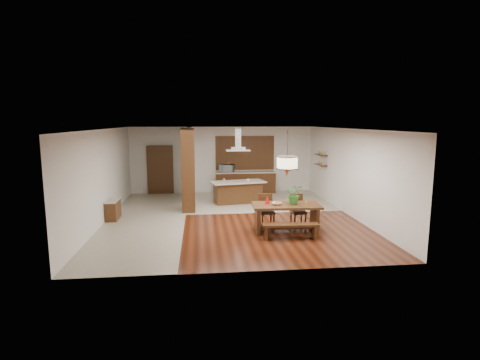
{
  "coord_description": "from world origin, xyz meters",
  "views": [
    {
      "loc": [
        -1.01,
        -11.95,
        3.16
      ],
      "look_at": [
        0.3,
        0.0,
        1.25
      ],
      "focal_mm": 28.0,
      "sensor_mm": 36.0,
      "label": 1
    }
  ],
  "objects": [
    {
      "name": "tile_kitchen",
      "position": [
        1.25,
        2.5,
        0.01
      ],
      "size": [
        5.5,
        4.0,
        0.01
      ],
      "primitive_type": "cube",
      "color": "#B0A793",
      "rests_on": "ground"
    },
    {
      "name": "island_cup",
      "position": [
        0.83,
        2.09,
        0.9
      ],
      "size": [
        0.16,
        0.16,
        0.1
      ],
      "primitive_type": "imported",
      "rotation": [
        0.0,
        0.0,
        0.35
      ],
      "color": "silver",
      "rests_on": "kitchen_island"
    },
    {
      "name": "microwave",
      "position": [
        0.17,
        4.18,
        1.12
      ],
      "size": [
        0.7,
        0.58,
        0.33
      ],
      "primitive_type": "imported",
      "rotation": [
        0.0,
        0.0,
        -0.33
      ],
      "color": "silver",
      "rests_on": "rear_counter"
    },
    {
      "name": "partition_pier",
      "position": [
        -1.4,
        1.2,
        1.45
      ],
      "size": [
        0.45,
        1.0,
        2.9
      ],
      "primitive_type": "cube",
      "color": "#321D0E",
      "rests_on": "ground"
    },
    {
      "name": "range_hood",
      "position": [
        0.46,
        2.2,
        2.46
      ],
      "size": [
        0.9,
        0.55,
        0.87
      ],
      "primitive_type": null,
      "color": "silver",
      "rests_on": "room_shell"
    },
    {
      "name": "kitchen_island",
      "position": [
        0.46,
        2.2,
        0.44
      ],
      "size": [
        2.2,
        1.29,
        0.85
      ],
      "rotation": [
        0.0,
        0.0,
        0.2
      ],
      "color": "#321D0E",
      "rests_on": "ground"
    },
    {
      "name": "dining_chair_left",
      "position": [
        0.99,
        -1.12,
        0.48
      ],
      "size": [
        0.46,
        0.46,
        0.97
      ],
      "primitive_type": null,
      "rotation": [
        0.0,
        0.0,
        0.07
      ],
      "color": "#321D0E",
      "rests_on": "ground"
    },
    {
      "name": "dining_bench",
      "position": [
        1.4,
        -2.43,
        0.21
      ],
      "size": [
        1.52,
        0.41,
        0.42
      ],
      "primitive_type": null,
      "rotation": [
        0.0,
        0.0,
        -0.06
      ],
      "color": "#321D0E",
      "rests_on": "ground"
    },
    {
      "name": "fruit_bowl",
      "position": [
        1.16,
        -1.77,
        0.83
      ],
      "size": [
        0.32,
        0.32,
        0.06
      ],
      "primitive_type": "imported",
      "rotation": [
        0.0,
        0.0,
        -0.28
      ],
      "color": "beige",
      "rests_on": "dining_table"
    },
    {
      "name": "dining_table",
      "position": [
        1.44,
        -1.73,
        0.59
      ],
      "size": [
        1.97,
        1.06,
        0.8
      ],
      "rotation": [
        0.0,
        0.0,
        -0.05
      ],
      "color": "#321D0E",
      "rests_on": "ground"
    },
    {
      "name": "foliage_plant",
      "position": [
        1.68,
        -1.68,
        1.07
      ],
      "size": [
        0.55,
        0.49,
        0.55
      ],
      "primitive_type": "imported",
      "rotation": [
        0.0,
        0.0,
        -0.14
      ],
      "color": "#2E7527",
      "rests_on": "dining_table"
    },
    {
      "name": "dining_chair_right",
      "position": [
        1.95,
        -1.17,
        0.47
      ],
      "size": [
        0.46,
        0.46,
        0.95
      ],
      "primitive_type": null,
      "rotation": [
        0.0,
        0.0,
        0.11
      ],
      "color": "#321D0E",
      "rests_on": "ground"
    },
    {
      "name": "shelf_upper",
      "position": [
        3.87,
        2.6,
        1.8
      ],
      "size": [
        0.26,
        0.9,
        0.04
      ],
      "primitive_type": "cube",
      "color": "#321D0E",
      "rests_on": "room_shell"
    },
    {
      "name": "rear_counter",
      "position": [
        1.0,
        4.2,
        0.48
      ],
      "size": [
        2.6,
        0.62,
        0.95
      ],
      "color": "#321D0E",
      "rests_on": "ground"
    },
    {
      "name": "pendant_lantern",
      "position": [
        1.44,
        -1.73,
        2.25
      ],
      "size": [
        0.64,
        0.64,
        1.31
      ],
      "primitive_type": null,
      "color": "beige",
      "rests_on": "room_shell"
    },
    {
      "name": "kitchen_window",
      "position": [
        1.0,
        4.46,
        1.75
      ],
      "size": [
        2.6,
        0.08,
        1.5
      ],
      "primitive_type": "cube",
      "color": "#9A662E",
      "rests_on": "room_shell"
    },
    {
      "name": "hallway_doorway",
      "position": [
        -2.7,
        4.4,
        1.05
      ],
      "size": [
        1.1,
        0.2,
        2.1
      ],
      "primitive_type": "cube",
      "color": "#321D0E",
      "rests_on": "ground"
    },
    {
      "name": "partition_stub",
      "position": [
        -1.4,
        3.3,
        1.45
      ],
      "size": [
        0.18,
        2.4,
        2.9
      ],
      "primitive_type": "cube",
      "color": "silver",
      "rests_on": "ground"
    },
    {
      "name": "tile_hallway",
      "position": [
        -2.75,
        0.0,
        0.01
      ],
      "size": [
        2.5,
        9.0,
        0.01
      ],
      "primitive_type": "cube",
      "color": "#B0A793",
      "rests_on": "ground"
    },
    {
      "name": "gold_ornament",
      "position": [
        1.95,
        -1.86,
        0.85
      ],
      "size": [
        0.09,
        0.09,
        0.11
      ],
      "primitive_type": "cylinder",
      "rotation": [
        0.0,
        0.0,
        0.17
      ],
      "color": "gold",
      "rests_on": "dining_table"
    },
    {
      "name": "hallway_console",
      "position": [
        -3.81,
        0.2,
        0.32
      ],
      "size": [
        0.37,
        0.88,
        0.63
      ],
      "primitive_type": "cube",
      "color": "#321D0E",
      "rests_on": "ground"
    },
    {
      "name": "shelf_lower",
      "position": [
        3.87,
        2.6,
        1.4
      ],
      "size": [
        0.26,
        0.9,
        0.04
      ],
      "primitive_type": "cube",
      "color": "#321D0E",
      "rests_on": "room_shell"
    },
    {
      "name": "room_shell",
      "position": [
        0.0,
        0.0,
        2.06
      ],
      "size": [
        9.0,
        9.04,
        2.92
      ],
      "color": "#351409",
      "rests_on": "ground"
    },
    {
      "name": "soffit_band",
      "position": [
        0.0,
        0.0,
        2.88
      ],
      "size": [
        8.0,
        9.0,
        0.02
      ],
      "primitive_type": "cube",
      "color": "#391D0E",
      "rests_on": "room_shell"
    },
    {
      "name": "napkin_cone",
      "position": [
        0.92,
        -1.6,
        0.92
      ],
      "size": [
        0.19,
        0.19,
        0.24
      ],
      "primitive_type": "cone",
      "rotation": [
        0.0,
        0.0,
        0.25
      ],
      "color": "#A80C0D",
      "rests_on": "dining_table"
    }
  ]
}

